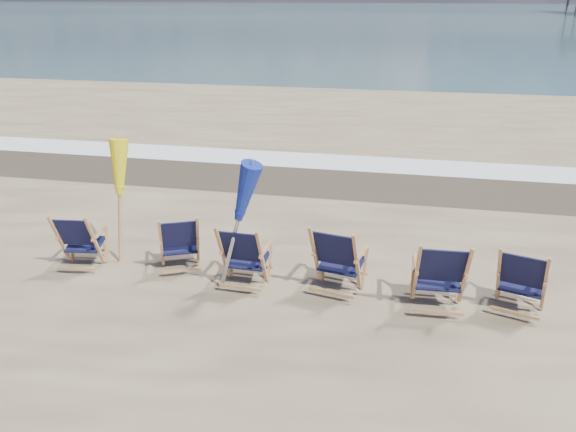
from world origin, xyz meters
name	(u,v)px	position (x,y,z in m)	size (l,w,h in m)	color
ocean	(403,12)	(0.00, 128.00, 0.00)	(400.00, 400.00, 0.00)	#3A5860
surf_foam	(336,162)	(0.00, 8.30, 0.00)	(200.00, 1.40, 0.01)	silver
wet_sand_strip	(328,180)	(0.00, 6.80, 0.00)	(200.00, 2.60, 0.00)	#42362A
beach_chair_0	(95,242)	(-2.86, 1.55, 0.49)	(0.63, 0.71, 0.99)	black
beach_chair_1	(198,242)	(-1.34, 1.89, 0.49)	(0.62, 0.70, 0.97)	black
beach_chair_2	(262,259)	(-0.22, 1.43, 0.52)	(0.67, 0.75, 1.05)	black
beach_chair_3	(357,265)	(1.11, 1.49, 0.55)	(0.70, 0.79, 1.10)	black
beach_chair_4	(465,279)	(2.53, 1.34, 0.55)	(0.71, 0.80, 1.11)	black
beach_chair_5	(545,287)	(3.52, 1.42, 0.51)	(0.65, 0.73, 1.02)	black
umbrella_yellow	(116,174)	(-2.66, 2.05, 1.43)	(0.30, 0.30, 1.94)	#AD7A4D
umbrella_blue	(233,193)	(-0.58, 1.35, 1.52)	(0.30, 0.30, 2.04)	#A5A5AD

